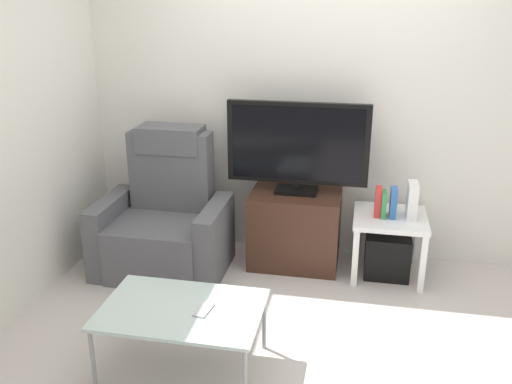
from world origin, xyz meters
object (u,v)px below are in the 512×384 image
object	(u,v)px
tv_stand	(295,228)
book_leftmost	(378,202)
recliner_armchair	(165,222)
cell_phone	(204,310)
game_console	(412,200)
subwoofer_box	(387,254)
television	(297,146)
coffee_table	(182,312)
book_rightmost	(393,203)
side_table	(390,225)
book_middle	(384,204)

from	to	relation	value
tv_stand	book_leftmost	size ratio (longest dim) A/B	3.08
recliner_armchair	cell_phone	distance (m)	1.37
game_console	cell_phone	world-z (taller)	game_console
subwoofer_box	cell_phone	xyz separation A→B (m)	(-1.04, -1.40, 0.23)
television	recliner_armchair	world-z (taller)	television
subwoofer_box	cell_phone	distance (m)	1.76
television	cell_phone	size ratio (longest dim) A/B	7.15
coffee_table	subwoofer_box	bearing A→B (deg)	49.92
cell_phone	book_rightmost	bearing A→B (deg)	60.80
side_table	game_console	size ratio (longest dim) A/B	2.06
tv_stand	book_leftmost	distance (m)	0.69
subwoofer_box	game_console	xyz separation A→B (m)	(0.15, 0.01, 0.44)
tv_stand	book_middle	world-z (taller)	book_middle
coffee_table	recliner_armchair	bearing A→B (deg)	114.09
tv_stand	coffee_table	xyz separation A→B (m)	(-0.45, -1.44, 0.07)
side_table	subwoofer_box	distance (m)	0.24
television	subwoofer_box	world-z (taller)	television
book_rightmost	book_leftmost	bearing A→B (deg)	180.00
television	cell_phone	distance (m)	1.60
tv_stand	side_table	bearing A→B (deg)	-3.43
cell_phone	side_table	bearing A→B (deg)	61.50
coffee_table	tv_stand	bearing A→B (deg)	72.51
cell_phone	book_middle	bearing A→B (deg)	62.63
side_table	book_rightmost	size ratio (longest dim) A/B	2.39
television	game_console	world-z (taller)	television
side_table	coffee_table	size ratio (longest dim) A/B	0.60
side_table	tv_stand	bearing A→B (deg)	176.57
book_rightmost	tv_stand	bearing A→B (deg)	175.06
book_leftmost	subwoofer_box	bearing A→B (deg)	11.31
recliner_armchair	television	bearing A→B (deg)	17.96
television	game_console	distance (m)	0.94
television	book_rightmost	distance (m)	0.82
recliner_armchair	subwoofer_box	world-z (taller)	recliner_armchair
book_leftmost	side_table	bearing A→B (deg)	11.31
television	game_console	size ratio (longest dim) A/B	4.09
recliner_armchair	coffee_table	xyz separation A→B (m)	(0.53, -1.19, -0.00)
subwoofer_box	tv_stand	bearing A→B (deg)	176.57
tv_stand	book_rightmost	world-z (taller)	book_rightmost
recliner_armchair	coffee_table	size ratio (longest dim) A/B	1.20
book_middle	coffee_table	distance (m)	1.78
recliner_armchair	coffee_table	bearing A→B (deg)	-62.77
television	cell_phone	xyz separation A→B (m)	(-0.32, -1.46, -0.57)
coffee_table	cell_phone	xyz separation A→B (m)	(0.13, -0.00, 0.03)
book_leftmost	book_middle	size ratio (longest dim) A/B	1.15
tv_stand	cell_phone	world-z (taller)	tv_stand
tv_stand	recliner_armchair	size ratio (longest dim) A/B	0.64
side_table	recliner_armchair	bearing A→B (deg)	-173.35
tv_stand	cell_phone	xyz separation A→B (m)	(-0.32, -1.44, 0.10)
book_rightmost	cell_phone	world-z (taller)	book_rightmost
side_table	cell_phone	size ratio (longest dim) A/B	3.60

